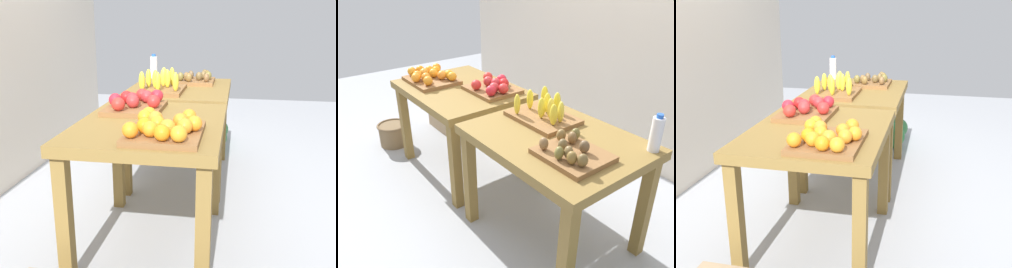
# 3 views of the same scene
# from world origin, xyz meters

# --- Properties ---
(ground_plane) EXTENTS (8.00, 8.00, 0.00)m
(ground_plane) POSITION_xyz_m (0.00, 0.00, 0.00)
(ground_plane) COLOR #A1A4AA
(display_table_left) EXTENTS (1.04, 0.80, 0.77)m
(display_table_left) POSITION_xyz_m (-0.56, 0.00, 0.65)
(display_table_left) COLOR olive
(display_table_left) RESTS_ON ground_plane
(display_table_right) EXTENTS (1.04, 0.80, 0.77)m
(display_table_right) POSITION_xyz_m (0.56, 0.00, 0.65)
(display_table_right) COLOR olive
(display_table_right) RESTS_ON ground_plane
(orange_bin) EXTENTS (0.46, 0.38, 0.11)m
(orange_bin) POSITION_xyz_m (-0.84, -0.13, 0.81)
(orange_bin) COLOR brown
(orange_bin) RESTS_ON display_table_left
(apple_bin) EXTENTS (0.42, 0.35, 0.11)m
(apple_bin) POSITION_xyz_m (-0.31, 0.15, 0.81)
(apple_bin) COLOR brown
(apple_bin) RESTS_ON display_table_left
(banana_crate) EXTENTS (0.44, 0.32, 0.17)m
(banana_crate) POSITION_xyz_m (0.33, 0.11, 0.81)
(banana_crate) COLOR brown
(banana_crate) RESTS_ON display_table_right
(kiwi_bin) EXTENTS (0.36, 0.32, 0.10)m
(kiwi_bin) POSITION_xyz_m (0.79, -0.11, 0.80)
(kiwi_bin) COLOR brown
(kiwi_bin) RESTS_ON display_table_right
(water_bottle) EXTENTS (0.07, 0.07, 0.22)m
(water_bottle) POSITION_xyz_m (1.01, 0.31, 0.87)
(water_bottle) COLOR silver
(water_bottle) RESTS_ON display_table_right
(wicker_basket) EXTENTS (0.30, 0.30, 0.22)m
(wicker_basket) POSITION_xyz_m (-1.37, -0.35, 0.12)
(wicker_basket) COLOR brown
(wicker_basket) RESTS_ON ground_plane
(cardboard_produce_box) EXTENTS (0.40, 0.30, 0.21)m
(cardboard_produce_box) POSITION_xyz_m (-1.40, 0.30, 0.11)
(cardboard_produce_box) COLOR tan
(cardboard_produce_box) RESTS_ON ground_plane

